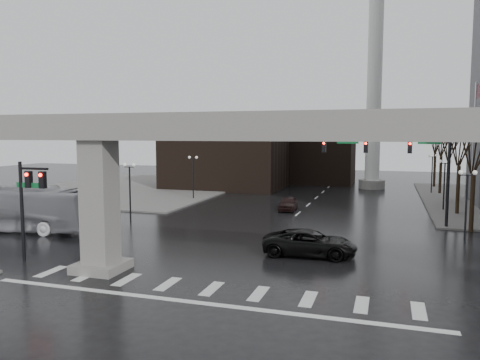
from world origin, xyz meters
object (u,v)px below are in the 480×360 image
Objects in this scene: city_bus at (16,208)px; far_car at (288,203)px; signal_mast_arm at (399,156)px; pickup_truck at (310,243)px.

far_car is at bearing -52.61° from city_bus.
signal_mast_arm is 2.07× the size of pickup_truck.
signal_mast_arm reaches higher than city_bus.
city_bus reaches higher than pickup_truck.
signal_mast_arm is 12.57m from far_car.
signal_mast_arm reaches higher than far_car.
pickup_truck is at bearing -95.80° from city_bus.
pickup_truck is 0.45× the size of city_bus.
signal_mast_arm is at bearing -27.51° from pickup_truck.
pickup_truck is 17.71m from far_car.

